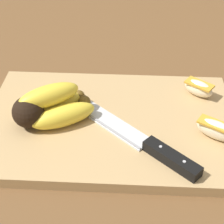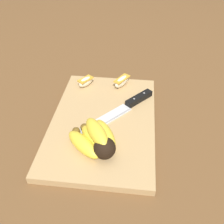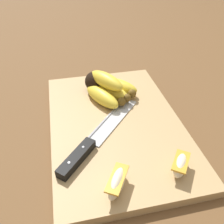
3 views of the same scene
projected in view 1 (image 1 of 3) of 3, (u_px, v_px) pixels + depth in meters
ground_plane at (103, 128)px, 0.66m from camera, size 6.00×6.00×0.00m
cutting_board at (110, 122)px, 0.66m from camera, size 0.44×0.29×0.02m
banana_bunch at (49, 105)px, 0.64m from camera, size 0.15×0.15×0.07m
chefs_knife at (147, 144)px, 0.59m from camera, size 0.23×0.21×0.02m
apple_wedge_near at (216, 130)px, 0.60m from camera, size 0.07×0.06×0.03m
apple_wedge_middle at (199, 88)px, 0.70m from camera, size 0.06×0.05×0.03m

